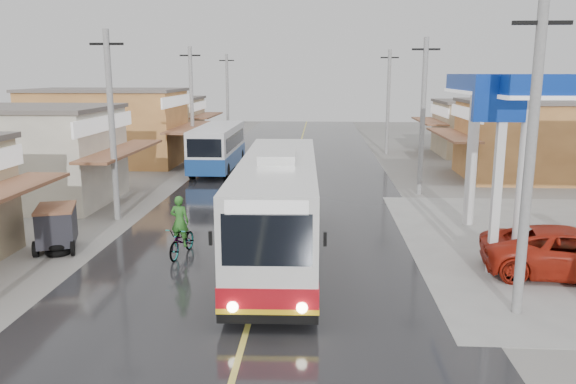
% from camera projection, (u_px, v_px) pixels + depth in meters
% --- Properties ---
extents(ground, '(120.00, 120.00, 0.00)m').
position_uv_depth(ground, '(253.00, 307.00, 15.24)').
color(ground, slate).
rests_on(ground, ground).
extents(road, '(12.00, 90.00, 0.02)m').
position_uv_depth(road, '(286.00, 192.00, 29.89)').
color(road, black).
rests_on(road, ground).
extents(centre_line, '(0.15, 90.00, 0.01)m').
position_uv_depth(centre_line, '(286.00, 192.00, 29.89)').
color(centre_line, '#D8CC4C').
rests_on(centre_line, road).
extents(shopfronts_left, '(11.00, 44.00, 5.20)m').
position_uv_depth(shopfronts_left, '(73.00, 180.00, 33.55)').
color(shopfronts_left, tan).
rests_on(shopfronts_left, ground).
extents(utility_poles_left, '(1.60, 50.00, 8.00)m').
position_uv_depth(utility_poles_left, '(162.00, 187.00, 31.26)').
color(utility_poles_left, gray).
rests_on(utility_poles_left, ground).
extents(utility_poles_right, '(1.60, 36.00, 8.00)m').
position_uv_depth(utility_poles_right, '(419.00, 194.00, 29.51)').
color(utility_poles_right, gray).
rests_on(utility_poles_right, ground).
extents(coach_bus, '(2.97, 11.95, 3.71)m').
position_uv_depth(coach_bus, '(278.00, 207.00, 18.99)').
color(coach_bus, silver).
rests_on(coach_bus, road).
extents(second_bus, '(2.36, 8.70, 2.89)m').
position_uv_depth(second_bus, '(218.00, 147.00, 36.30)').
color(second_bus, silver).
rests_on(second_bus, road).
extents(jeepney, '(5.78, 3.28, 1.52)m').
position_uv_depth(jeepney, '(573.00, 253.00, 17.41)').
color(jeepney, '#A82110').
rests_on(jeepney, ground).
extents(cyclist, '(1.01, 2.11, 2.18)m').
position_uv_depth(cyclist, '(182.00, 236.00, 19.36)').
color(cyclist, black).
rests_on(cyclist, ground).
extents(tricycle_near, '(1.96, 2.25, 1.60)m').
position_uv_depth(tricycle_near, '(56.00, 225.00, 19.99)').
color(tricycle_near, '#26262D').
rests_on(tricycle_near, ground).
extents(tyre_stack, '(0.91, 0.91, 0.46)m').
position_uv_depth(tyre_stack, '(58.00, 248.00, 19.62)').
color(tyre_stack, black).
rests_on(tyre_stack, ground).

